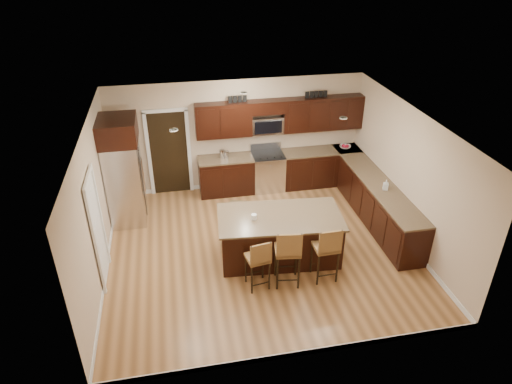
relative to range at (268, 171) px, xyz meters
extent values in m
plane|color=#9C6B3D|center=(-0.68, -2.45, -0.47)|extent=(6.00, 6.00, 0.00)
plane|color=silver|center=(-0.68, -2.45, 2.23)|extent=(6.00, 6.00, 0.00)
plane|color=#C6AD8F|center=(-0.68, 0.30, 0.88)|extent=(6.00, 0.00, 6.00)
plane|color=#C6AD8F|center=(-3.68, -2.45, 0.88)|extent=(0.00, 5.50, 5.50)
plane|color=#C6AD8F|center=(2.32, -2.45, 0.88)|extent=(0.00, 5.50, 5.50)
cube|color=black|center=(-1.03, 0.00, -0.03)|extent=(1.30, 0.60, 0.88)
cube|color=black|center=(1.35, 0.00, -0.03)|extent=(1.94, 0.60, 0.88)
cube|color=black|center=(2.02, -1.98, -0.03)|extent=(0.60, 3.35, 0.88)
cube|color=brown|center=(-1.03, 0.00, 0.43)|extent=(1.30, 0.63, 0.04)
cube|color=brown|center=(1.35, 0.00, 0.43)|extent=(1.94, 0.63, 0.04)
cube|color=brown|center=(2.02, -1.98, 0.43)|extent=(0.63, 3.35, 0.04)
cube|color=black|center=(-1.03, 0.13, 1.35)|extent=(1.30, 0.33, 0.80)
cube|color=black|center=(1.35, 0.13, 1.35)|extent=(1.94, 0.33, 0.80)
cube|color=black|center=(0.00, 0.13, 1.60)|extent=(0.76, 0.33, 0.30)
cube|color=silver|center=(0.00, 0.00, -0.02)|extent=(0.76, 0.64, 0.90)
cube|color=black|center=(0.00, 0.00, 0.44)|extent=(0.76, 0.60, 0.03)
cube|color=black|center=(0.00, -0.30, -0.02)|extent=(0.65, 0.01, 0.45)
cube|color=silver|center=(0.00, 0.27, 0.55)|extent=(0.76, 0.05, 0.18)
cube|color=silver|center=(0.00, 0.15, 1.15)|extent=(0.76, 0.31, 0.40)
cube|color=black|center=(-2.33, 0.28, 0.56)|extent=(0.85, 0.03, 2.06)
cube|color=white|center=(-3.66, -2.75, 0.55)|extent=(0.03, 0.80, 2.04)
cube|color=black|center=(-0.37, -2.74, -0.03)|extent=(2.32, 1.31, 0.88)
cube|color=brown|center=(-0.37, -2.74, 0.43)|extent=(2.43, 1.42, 0.04)
cube|color=black|center=(-0.37, -2.74, -0.43)|extent=(2.24, 1.22, 0.09)
cube|color=olive|center=(-0.95, -3.52, 0.15)|extent=(0.44, 0.44, 0.05)
cube|color=olive|center=(-0.93, -3.69, 0.35)|extent=(0.38, 0.10, 0.41)
cylinder|color=black|center=(-1.12, -3.68, -0.18)|extent=(0.03, 0.03, 0.59)
cylinder|color=black|center=(-0.79, -3.68, -0.18)|extent=(0.03, 0.03, 0.59)
cylinder|color=black|center=(-1.12, -3.35, -0.18)|extent=(0.03, 0.03, 0.59)
cylinder|color=black|center=(-0.79, -3.35, -0.18)|extent=(0.03, 0.03, 0.59)
cube|color=olive|center=(-0.42, -3.52, 0.24)|extent=(0.50, 0.50, 0.06)
cube|color=olive|center=(-0.44, -3.71, 0.47)|extent=(0.44, 0.10, 0.47)
cylinder|color=black|center=(-0.60, -3.71, -0.13)|extent=(0.04, 0.04, 0.68)
cylinder|color=black|center=(-0.23, -3.71, -0.13)|extent=(0.04, 0.04, 0.68)
cylinder|color=black|center=(-0.60, -3.33, -0.13)|extent=(0.04, 0.04, 0.68)
cylinder|color=black|center=(-0.23, -3.33, -0.13)|extent=(0.04, 0.04, 0.68)
cube|color=olive|center=(0.29, -3.52, 0.22)|extent=(0.44, 0.44, 0.06)
cube|color=olive|center=(0.29, -3.71, 0.44)|extent=(0.43, 0.05, 0.46)
cylinder|color=black|center=(0.10, -3.70, -0.14)|extent=(0.04, 0.04, 0.66)
cylinder|color=black|center=(0.47, -3.70, -0.14)|extent=(0.04, 0.04, 0.66)
cylinder|color=black|center=(0.10, -3.34, -0.14)|extent=(0.04, 0.04, 0.66)
cylinder|color=black|center=(0.47, -3.34, -0.14)|extent=(0.04, 0.04, 0.66)
cube|color=silver|center=(-3.30, -0.78, 0.46)|extent=(0.72, 0.93, 1.86)
cube|color=black|center=(-2.94, -0.78, 0.46)|extent=(0.01, 0.02, 1.76)
cylinder|color=silver|center=(-2.91, -0.86, 0.55)|extent=(0.02, 0.02, 0.82)
cylinder|color=silver|center=(-2.91, -0.70, 0.55)|extent=(0.02, 0.02, 0.82)
cube|color=black|center=(-3.30, -0.78, 1.63)|extent=(0.78, 0.99, 0.49)
cube|color=olive|center=(-0.68, -0.82, -0.47)|extent=(0.96, 0.77, 0.01)
imported|color=silver|center=(1.95, 0.00, 0.48)|extent=(0.36, 0.36, 0.07)
imported|color=#B2B2B2|center=(2.02, -2.15, 0.56)|extent=(0.13, 0.13, 0.22)
cylinder|color=silver|center=(-1.11, 0.00, 0.56)|extent=(0.12, 0.12, 0.22)
cylinder|color=silver|center=(-1.00, 0.00, 0.54)|extent=(0.11, 0.11, 0.18)
cylinder|color=white|center=(-0.87, -2.74, 0.50)|extent=(0.10, 0.10, 0.10)
camera|label=1|loc=(-2.19, -9.74, 5.07)|focal=32.00mm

